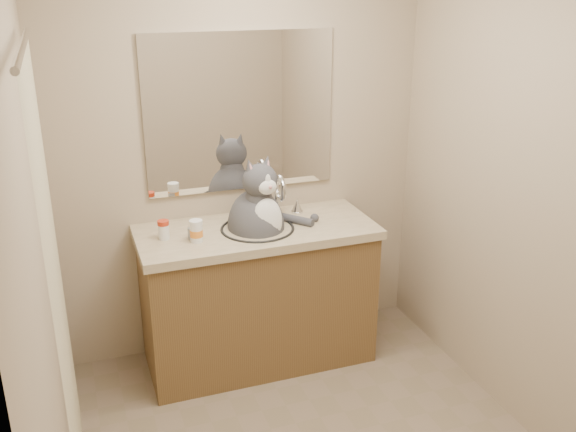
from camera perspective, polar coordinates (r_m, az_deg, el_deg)
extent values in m
cube|color=tan|center=(3.76, -4.21, 5.46)|extent=(2.20, 0.01, 2.40)
cube|color=tan|center=(1.70, 20.33, -16.49)|extent=(2.20, 0.01, 2.40)
cube|color=tan|center=(2.46, -21.40, -4.50)|extent=(0.01, 2.50, 2.40)
cube|color=tan|center=(3.21, 21.72, 1.25)|extent=(0.01, 2.50, 2.40)
cube|color=brown|center=(3.80, -2.71, -7.35)|extent=(1.30, 0.55, 0.80)
cube|color=#CCB592|center=(3.62, -2.82, -1.41)|extent=(1.34, 0.59, 0.05)
torus|color=black|center=(3.59, -2.74, -1.13)|extent=(0.42, 0.42, 0.02)
ellipsoid|color=white|center=(3.62, -2.71, -2.26)|extent=(0.40, 0.40, 0.15)
cylinder|color=silver|center=(3.76, -1.04, 1.50)|extent=(0.03, 0.03, 0.18)
torus|color=silver|center=(3.67, -0.73, 2.51)|extent=(0.03, 0.16, 0.16)
cone|color=silver|center=(3.82, 0.82, 1.00)|extent=(0.06, 0.06, 0.08)
cube|color=white|center=(3.69, -4.23, 9.14)|extent=(1.10, 0.02, 0.90)
cube|color=beige|center=(2.64, -19.62, -7.41)|extent=(0.01, 1.20, 1.90)
cylinder|color=silver|center=(2.36, -22.51, 13.88)|extent=(0.02, 1.30, 0.02)
ellipsoid|color=#424247|center=(3.62, -2.86, -0.94)|extent=(0.40, 0.42, 0.43)
ellipsoid|color=white|center=(3.50, -1.89, -0.52)|extent=(0.19, 0.14, 0.27)
ellipsoid|color=#424247|center=(3.48, -2.52, 3.17)|extent=(0.23, 0.21, 0.19)
ellipsoid|color=white|center=(3.42, -1.83, 2.59)|extent=(0.11, 0.07, 0.08)
sphere|color=#D88C8C|center=(3.40, -1.56, 2.58)|extent=(0.02, 0.02, 0.02)
cone|color=#424247|center=(3.44, -3.44, 4.46)|extent=(0.10, 0.08, 0.09)
cone|color=#424247|center=(3.50, -1.90, 4.75)|extent=(0.10, 0.08, 0.09)
cylinder|color=#424247|center=(3.68, 0.26, -0.24)|extent=(0.22, 0.25, 0.05)
cylinder|color=white|center=(3.50, -10.98, -1.40)|extent=(0.08, 0.08, 0.08)
cylinder|color=red|center=(3.48, -11.04, -0.59)|extent=(0.08, 0.08, 0.02)
cylinder|color=white|center=(3.44, -8.14, -1.51)|extent=(0.09, 0.09, 0.10)
cylinder|color=orange|center=(3.44, -8.14, -1.51)|extent=(0.09, 0.09, 0.04)
cylinder|color=white|center=(3.42, -8.19, -0.58)|extent=(0.09, 0.09, 0.02)
cylinder|color=gray|center=(3.48, -8.57, -1.56)|extent=(0.05, 0.05, 0.06)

